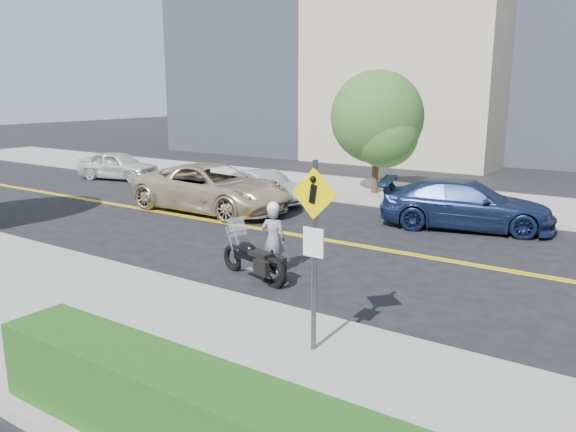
# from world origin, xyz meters

# --- Properties ---
(ground_plane) EXTENTS (120.00, 120.00, 0.00)m
(ground_plane) POSITION_xyz_m (0.00, 0.00, 0.00)
(ground_plane) COLOR black
(ground_plane) RESTS_ON ground
(sidewalk_near) EXTENTS (60.00, 5.00, 0.15)m
(sidewalk_near) POSITION_xyz_m (0.00, -7.50, 0.07)
(sidewalk_near) COLOR #9E9B91
(sidewalk_near) RESTS_ON ground_plane
(sidewalk_far) EXTENTS (60.00, 5.00, 0.15)m
(sidewalk_far) POSITION_xyz_m (0.00, 7.50, 0.07)
(sidewalk_far) COLOR #9E9B91
(sidewalk_far) RESTS_ON ground_plane
(pedestrian_sign) EXTENTS (0.78, 0.08, 3.00)m
(pedestrian_sign) POSITION_xyz_m (4.20, -6.31, 1.96)
(pedestrian_sign) COLOR #4C4C51
(pedestrian_sign) RESTS_ON sidewalk_near
(motorcyclist) EXTENTS (0.66, 0.53, 1.67)m
(motorcyclist) POSITION_xyz_m (1.15, -3.13, 0.83)
(motorcyclist) COLOR #AAAAAF
(motorcyclist) RESTS_ON ground
(motorcycle) EXTENTS (2.21, 1.17, 1.29)m
(motorcycle) POSITION_xyz_m (1.06, -3.77, 0.64)
(motorcycle) COLOR black
(motorcycle) RESTS_ON ground
(suv) EXTENTS (5.89, 2.73, 1.64)m
(suv) POSITION_xyz_m (-4.56, 1.20, 0.82)
(suv) COLOR beige
(suv) RESTS_ON ground
(parked_car_white) EXTENTS (4.19, 2.42, 1.34)m
(parked_car_white) POSITION_xyz_m (-13.05, 4.05, 0.67)
(parked_car_white) COLOR silver
(parked_car_white) RESTS_ON ground
(parked_car_silver) EXTENTS (3.87, 2.15, 1.21)m
(parked_car_silver) POSITION_xyz_m (-3.89, 3.36, 0.60)
(parked_car_silver) COLOR #AAAEB2
(parked_car_silver) RESTS_ON ground
(parked_car_blue) EXTENTS (5.51, 3.37, 1.49)m
(parked_car_blue) POSITION_xyz_m (3.54, 3.62, 0.75)
(parked_car_blue) COLOR navy
(parked_car_blue) RESTS_ON ground
(tree_far_a) EXTENTS (3.61, 3.61, 4.94)m
(tree_far_a) POSITION_xyz_m (-1.06, 6.90, 3.12)
(tree_far_a) COLOR #382619
(tree_far_a) RESTS_ON ground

